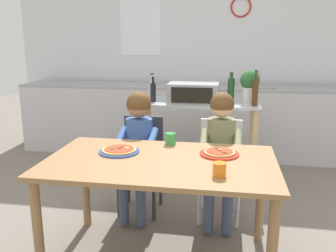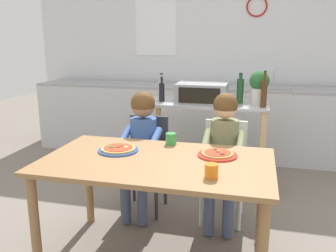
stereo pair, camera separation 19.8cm
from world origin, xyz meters
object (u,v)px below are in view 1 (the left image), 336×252
at_px(pizza_plate_blue_rimmed, 119,150).
at_px(kitchen_island_cart, 197,129).
at_px(potted_herb_plant, 250,86).
at_px(bottle_slim_sauce, 153,92).
at_px(child_in_blue_striped_shirt, 138,138).
at_px(dining_table, 160,173).
at_px(dining_chair_left, 141,157).
at_px(pizza_plate_red_rimmed, 219,153).
at_px(toaster_oven, 194,92).
at_px(dining_chair_right, 220,162).
at_px(child_in_olive_shirt, 221,143).
at_px(bottle_dark_olive_oil, 255,92).
at_px(drinking_cup_green, 170,139).
at_px(bottle_squat_spirits, 231,90).
at_px(bottle_tall_green_wine, 152,89).
at_px(drinking_cup_orange, 219,170).

bearing_deg(pizza_plate_blue_rimmed, kitchen_island_cart, 71.62).
relative_size(kitchen_island_cart, potted_herb_plant, 3.77).
relative_size(bottle_slim_sauce, child_in_blue_striped_shirt, 0.24).
height_order(kitchen_island_cart, dining_table, kitchen_island_cart).
relative_size(dining_chair_left, pizza_plate_red_rimmed, 3.10).
height_order(kitchen_island_cart, toaster_oven, toaster_oven).
height_order(dining_chair_right, pizza_plate_red_rimmed, dining_chair_right).
bearing_deg(dining_table, child_in_blue_striped_shirt, 116.41).
bearing_deg(child_in_olive_shirt, potted_herb_plant, 72.86).
distance_m(bottle_dark_olive_oil, drinking_cup_green, 1.13).
bearing_deg(child_in_olive_shirt, bottle_squat_spirits, 85.10).
distance_m(toaster_oven, drinking_cup_green, 1.02).
height_order(bottle_slim_sauce, child_in_olive_shirt, bottle_slim_sauce).
relative_size(toaster_oven, child_in_blue_striped_shirt, 0.47).
distance_m(bottle_squat_spirits, pizza_plate_blue_rimmed, 1.52).
distance_m(bottle_slim_sauce, potted_herb_plant, 0.94).
relative_size(bottle_squat_spirits, pizza_plate_red_rimmed, 1.12).
distance_m(bottle_tall_green_wine, drinking_cup_green, 1.18).
xyz_separation_m(bottle_squat_spirits, dining_chair_left, (-0.74, -0.68, -0.51)).
distance_m(child_in_olive_shirt, pizza_plate_red_rimmed, 0.43).
height_order(bottle_slim_sauce, drinking_cup_green, bottle_slim_sauce).
xyz_separation_m(toaster_oven, pizza_plate_blue_rimmed, (-0.38, -1.25, -0.23)).
relative_size(dining_chair_left, child_in_blue_striped_shirt, 0.78).
bearing_deg(kitchen_island_cart, bottle_squat_spirits, 3.92).
xyz_separation_m(toaster_oven, bottle_tall_green_wine, (-0.44, 0.10, 0.01)).
distance_m(bottle_dark_olive_oil, pizza_plate_blue_rimmed, 1.52).
xyz_separation_m(bottle_slim_sauce, dining_table, (0.32, -1.32, -0.33)).
height_order(bottle_slim_sauce, pizza_plate_blue_rimmed, bottle_slim_sauce).
xyz_separation_m(kitchen_island_cart, dining_chair_right, (0.25, -0.67, -0.10)).
bearing_deg(potted_herb_plant, toaster_oven, -176.19).
height_order(bottle_tall_green_wine, drinking_cup_green, bottle_tall_green_wine).
distance_m(dining_chair_left, pizza_plate_red_rimmed, 0.92).
distance_m(child_in_olive_shirt, drinking_cup_green, 0.44).
bearing_deg(dining_chair_right, pizza_plate_blue_rimmed, -138.02).
xyz_separation_m(bottle_tall_green_wine, drinking_cup_orange, (0.74, -1.68, -0.21)).
bearing_deg(bottle_slim_sauce, child_in_olive_shirt, -46.34).
height_order(bottle_tall_green_wine, dining_chair_left, bottle_tall_green_wine).
distance_m(child_in_olive_shirt, drinking_cup_orange, 0.82).
xyz_separation_m(dining_table, pizza_plate_blue_rimmed, (-0.30, 0.11, 0.10)).
distance_m(bottle_squat_spirits, drinking_cup_orange, 1.65).
distance_m(dining_table, drinking_cup_orange, 0.46).
distance_m(bottle_dark_olive_oil, dining_table, 1.46).
relative_size(toaster_oven, pizza_plate_red_rimmed, 1.85).
xyz_separation_m(child_in_olive_shirt, pizza_plate_blue_rimmed, (-0.67, -0.49, 0.06)).
relative_size(bottle_squat_spirits, drinking_cup_green, 3.51).
xyz_separation_m(dining_chair_right, child_in_olive_shirt, (0.00, -0.12, 0.20)).
distance_m(bottle_squat_spirits, child_in_blue_striped_shirt, 1.13).
bearing_deg(bottle_squat_spirits, potted_herb_plant, -4.29).
bearing_deg(dining_table, toaster_oven, 86.65).
bearing_deg(toaster_oven, bottle_tall_green_wine, 166.93).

